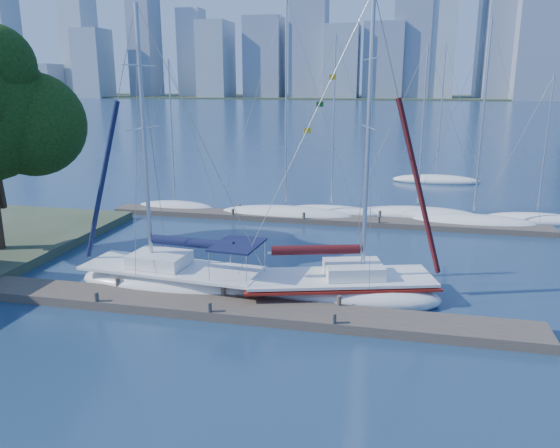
# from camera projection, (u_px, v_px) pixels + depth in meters

# --- Properties ---
(ground) EXTENTS (700.00, 700.00, 0.00)m
(ground) POSITION_uv_depth(u_px,v_px,m) (217.00, 312.00, 22.83)
(ground) COLOR #162C49
(ground) RESTS_ON ground
(near_dock) EXTENTS (26.00, 2.00, 0.40)m
(near_dock) POSITION_uv_depth(u_px,v_px,m) (217.00, 307.00, 22.78)
(near_dock) COLOR #443A32
(near_dock) RESTS_ON ground
(far_dock) EXTENTS (30.00, 1.80, 0.36)m
(far_dock) POSITION_uv_depth(u_px,v_px,m) (320.00, 219.00, 37.48)
(far_dock) COLOR #443A32
(far_dock) RESTS_ON ground
(far_shore) EXTENTS (800.00, 100.00, 1.50)m
(far_shore) POSITION_uv_depth(u_px,v_px,m) (391.00, 98.00, 325.12)
(far_shore) COLOR #38472D
(far_shore) RESTS_ON ground
(sailboat_navy) EXTENTS (9.30, 3.77, 13.17)m
(sailboat_navy) POSITION_uv_depth(u_px,v_px,m) (172.00, 269.00, 25.14)
(sailboat_navy) COLOR white
(sailboat_navy) RESTS_ON ground
(sailboat_maroon) EXTENTS (9.31, 5.23, 13.43)m
(sailboat_maroon) POSITION_uv_depth(u_px,v_px,m) (340.00, 277.00, 24.01)
(sailboat_maroon) COLOR white
(sailboat_maroon) RESTS_ON ground
(bg_boat_0) EXTENTS (6.27, 3.22, 11.20)m
(bg_boat_0) POSITION_uv_depth(u_px,v_px,m) (176.00, 207.00, 40.84)
(bg_boat_0) COLOR white
(bg_boat_0) RESTS_ON ground
(bg_boat_1) EXTENTS (9.63, 3.04, 14.96)m
(bg_boat_1) POSITION_uv_depth(u_px,v_px,m) (286.00, 214.00, 38.51)
(bg_boat_1) COLOR white
(bg_boat_1) RESTS_ON ground
(bg_boat_2) EXTENTS (7.55, 2.42, 12.74)m
(bg_boat_2) POSITION_uv_depth(u_px,v_px,m) (331.00, 211.00, 39.49)
(bg_boat_2) COLOR white
(bg_boat_2) RESTS_ON ground
(bg_boat_3) EXTENTS (8.92, 3.68, 12.07)m
(bg_boat_3) POSITION_uv_depth(u_px,v_px,m) (417.00, 214.00, 38.65)
(bg_boat_3) COLOR white
(bg_boat_3) RESTS_ON ground
(bg_boat_4) EXTENTS (8.43, 5.52, 13.45)m
(bg_boat_4) POSITION_uv_depth(u_px,v_px,m) (473.00, 222.00, 36.26)
(bg_boat_4) COLOR white
(bg_boat_4) RESTS_ON ground
(bg_boat_5) EXTENTS (7.16, 3.04, 10.08)m
(bg_boat_5) POSITION_uv_depth(u_px,v_px,m) (537.00, 219.00, 37.28)
(bg_boat_5) COLOR white
(bg_boat_5) RESTS_ON ground
(bg_boat_7) EXTENTS (8.27, 5.40, 13.03)m
(bg_boat_7) POSITION_uv_depth(u_px,v_px,m) (436.00, 180.00, 51.97)
(bg_boat_7) COLOR white
(bg_boat_7) RESTS_ON ground
(skyline) EXTENTS (502.55, 51.31, 115.79)m
(skyline) POSITION_uv_depth(u_px,v_px,m) (435.00, 29.00, 283.81)
(skyline) COLOR #8196A7
(skyline) RESTS_ON ground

